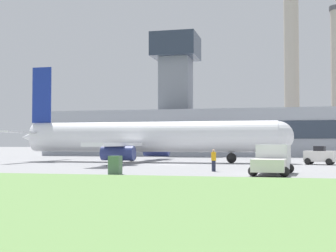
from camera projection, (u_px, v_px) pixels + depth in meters
ground_plane at (172, 164)px, 49.64m from camera, size 400.00×400.00×0.00m
terminal_building at (212, 128)px, 84.49m from camera, size 61.42×14.57×22.29m
smokestack_left at (291, 61)px, 108.02m from camera, size 3.90×3.90×42.21m
airplane at (146, 137)px, 54.82m from camera, size 33.01×27.55×11.69m
pushback_tug at (320, 156)px, 48.78m from camera, size 3.39×2.89×1.93m
fuel_truck at (273, 159)px, 33.69m from camera, size 3.15×6.26×2.12m
ground_crew_person at (214, 160)px, 36.98m from camera, size 0.43×0.43×1.76m
utility_cabinet at (115, 165)px, 33.59m from camera, size 0.82×0.81×1.32m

